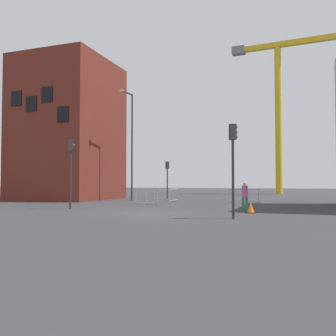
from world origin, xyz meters
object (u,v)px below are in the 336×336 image
object	(u,v)px
traffic_light_far	(71,162)
traffic_cone_orange	(251,208)
streetlamp_tall	(131,139)
traffic_light_near	(233,155)
pedestrian_walking	(245,194)
construction_crane	(281,90)
traffic_light_crosswalk	(167,174)

from	to	relation	value
traffic_light_far	traffic_cone_orange	distance (m)	10.91
streetlamp_tall	traffic_cone_orange	size ratio (longest dim) A/B	17.18
traffic_light_near	traffic_cone_orange	world-z (taller)	traffic_light_near
pedestrian_walking	traffic_light_far	bearing A→B (deg)	-168.31
streetlamp_tall	traffic_cone_orange	distance (m)	15.53
traffic_light_near	pedestrian_walking	world-z (taller)	traffic_light_near
construction_crane	streetlamp_tall	distance (m)	27.44
streetlamp_tall	traffic_light_crosswalk	bearing A→B (deg)	67.40
streetlamp_tall	pedestrian_walking	world-z (taller)	streetlamp_tall
streetlamp_tall	traffic_light_far	world-z (taller)	streetlamp_tall
construction_crane	pedestrian_walking	size ratio (longest dim) A/B	12.97
pedestrian_walking	traffic_light_crosswalk	bearing A→B (deg)	126.33
construction_crane	traffic_light_far	world-z (taller)	construction_crane
construction_crane	traffic_light_near	xyz separation A→B (m)	(-0.75, -35.72, -11.45)
traffic_light_near	traffic_light_crosswalk	bearing A→B (deg)	118.45
streetlamp_tall	traffic_light_far	xyz separation A→B (m)	(0.78, -10.02, -2.61)
construction_crane	traffic_cone_orange	bearing A→B (deg)	-90.69
traffic_cone_orange	construction_crane	bearing A→B (deg)	89.31
construction_crane	traffic_cone_orange	xyz separation A→B (m)	(-0.39, -32.42, -14.01)
traffic_light_far	traffic_light_crosswalk	bearing A→B (deg)	85.86
construction_crane	traffic_light_crosswalk	world-z (taller)	construction_crane
streetlamp_tall	traffic_light_far	bearing A→B (deg)	-85.56
pedestrian_walking	traffic_cone_orange	world-z (taller)	pedestrian_walking
traffic_cone_orange	traffic_light_crosswalk	bearing A→B (deg)	124.97
construction_crane	traffic_light_far	xyz separation A→B (m)	(-10.96, -33.19, -11.45)
traffic_light_far	pedestrian_walking	size ratio (longest dim) A/B	2.58
streetlamp_tall	traffic_light_near	xyz separation A→B (m)	(10.99, -12.55, -2.61)
streetlamp_tall	pedestrian_walking	xyz separation A→B (m)	(10.88, -7.93, -4.48)
traffic_light_crosswalk	traffic_light_near	distance (m)	19.26
traffic_light_near	construction_crane	bearing A→B (deg)	88.80
construction_crane	traffic_cone_orange	world-z (taller)	construction_crane
traffic_light_far	pedestrian_walking	world-z (taller)	traffic_light_far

